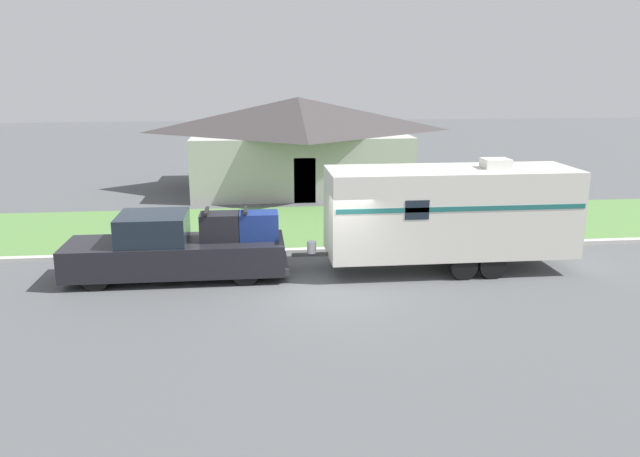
{
  "coord_description": "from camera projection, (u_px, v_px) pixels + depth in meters",
  "views": [
    {
      "loc": [
        -2.09,
        -16.44,
        6.03
      ],
      "look_at": [
        -0.14,
        1.54,
        1.4
      ],
      "focal_mm": 35.0,
      "sensor_mm": 36.0,
      "label": 1
    }
  ],
  "objects": [
    {
      "name": "curb_strip",
      "position": [
        317.0,
        250.0,
        21.14
      ],
      "size": [
        80.0,
        0.3,
        0.14
      ],
      "color": "beige",
      "rests_on": "ground_plane"
    },
    {
      "name": "lawn_strip",
      "position": [
        308.0,
        226.0,
        24.67
      ],
      "size": [
        80.0,
        7.0,
        0.03
      ],
      "color": "#568442",
      "rests_on": "ground_plane"
    },
    {
      "name": "ground_plane",
      "position": [
        331.0,
        290.0,
        17.55
      ],
      "size": [
        120.0,
        120.0,
        0.0
      ],
      "primitive_type": "plane",
      "color": "#515456"
    },
    {
      "name": "mailbox",
      "position": [
        182.0,
        221.0,
        21.1
      ],
      "size": [
        0.48,
        0.2,
        1.37
      ],
      "color": "brown",
      "rests_on": "ground_plane"
    },
    {
      "name": "pickup_truck",
      "position": [
        178.0,
        249.0,
        18.35
      ],
      "size": [
        6.46,
        2.02,
        2.06
      ],
      "color": "black",
      "rests_on": "ground_plane"
    },
    {
      "name": "house_across_street",
      "position": [
        298.0,
        141.0,
        32.11
      ],
      "size": [
        11.32,
        8.48,
        4.66
      ],
      "color": "#B2B2A8",
      "rests_on": "ground_plane"
    },
    {
      "name": "travel_trailer",
      "position": [
        450.0,
        211.0,
        18.98
      ],
      "size": [
        8.58,
        2.38,
        3.42
      ],
      "color": "black",
      "rests_on": "ground_plane"
    }
  ]
}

